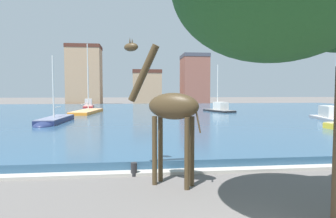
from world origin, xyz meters
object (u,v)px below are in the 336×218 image
object	(u,v)px
sailboat_orange	(89,113)
sailboat_grey	(334,119)
mooring_bollard	(134,169)
sailboat_navy	(53,123)
giraffe_statue	(169,109)
sailboat_black	(218,110)
sailboat_red	(89,106)

from	to	relation	value
sailboat_orange	sailboat_grey	world-z (taller)	sailboat_orange
sailboat_orange	mooring_bollard	distance (m)	27.54
sailboat_grey	sailboat_navy	distance (m)	25.11
giraffe_statue	sailboat_navy	bearing A→B (deg)	116.53
sailboat_grey	sailboat_black	bearing A→B (deg)	117.40
sailboat_black	sailboat_red	size ratio (longest dim) A/B	0.89
mooring_bollard	sailboat_grey	bearing A→B (deg)	37.16
giraffe_statue	sailboat_grey	size ratio (longest dim) A/B	0.63
sailboat_navy	sailboat_grey	bearing A→B (deg)	-2.66
sailboat_navy	giraffe_statue	bearing A→B (deg)	-63.47
sailboat_orange	sailboat_black	bearing A→B (deg)	1.29
sailboat_grey	sailboat_red	distance (m)	37.51
mooring_bollard	sailboat_black	bearing A→B (deg)	67.67
sailboat_red	sailboat_grey	bearing A→B (deg)	-45.95
mooring_bollard	sailboat_red	bearing A→B (deg)	100.90
sailboat_grey	sailboat_red	size ratio (longest dim) A/B	1.05
sailboat_orange	sailboat_navy	bearing A→B (deg)	-95.46
sailboat_black	sailboat_navy	distance (m)	21.89
sailboat_orange	mooring_bollard	xyz separation A→B (m)	(5.72, -26.94, -0.17)
sailboat_grey	sailboat_navy	world-z (taller)	sailboat_grey
giraffe_statue	sailboat_grey	world-z (taller)	sailboat_grey
giraffe_statue	sailboat_orange	xyz separation A→B (m)	(-6.89, 28.05, -2.11)
sailboat_orange	sailboat_black	size ratio (longest dim) A/B	1.37
sailboat_black	sailboat_navy	bearing A→B (deg)	-145.70
sailboat_grey	sailboat_navy	bearing A→B (deg)	177.34
sailboat_black	mooring_bollard	size ratio (longest dim) A/B	13.42
giraffe_statue	sailboat_red	world-z (taller)	sailboat_red
sailboat_grey	mooring_bollard	xyz separation A→B (m)	(-18.22, -13.81, -0.32)
sailboat_grey	mooring_bollard	bearing A→B (deg)	-142.84
giraffe_statue	sailboat_grey	distance (m)	22.75
sailboat_orange	sailboat_navy	world-z (taller)	sailboat_orange
sailboat_grey	sailboat_red	bearing A→B (deg)	134.05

